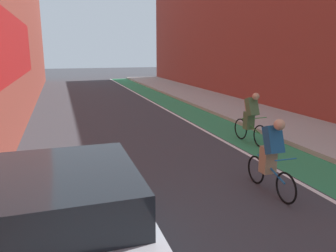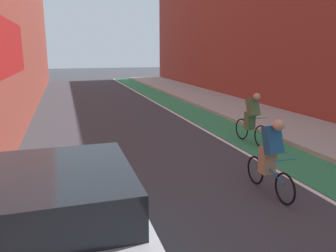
% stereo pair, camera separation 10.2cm
% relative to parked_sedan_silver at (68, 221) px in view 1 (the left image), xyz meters
% --- Properties ---
extents(ground_plane, '(92.09, 92.09, 0.00)m').
position_rel_parked_sedan_silver_xyz_m(ground_plane, '(2.80, 7.72, -0.79)').
color(ground_plane, '#38383D').
extents(bike_lane_paint, '(1.60, 41.86, 0.00)m').
position_rel_parked_sedan_silver_xyz_m(bike_lane_paint, '(5.86, 9.72, -0.79)').
color(bike_lane_paint, '#2D8451').
rests_on(bike_lane_paint, ground).
extents(lane_divider_stripe, '(0.12, 41.86, 0.00)m').
position_rel_parked_sedan_silver_xyz_m(lane_divider_stripe, '(4.96, 9.72, -0.79)').
color(lane_divider_stripe, white).
rests_on(lane_divider_stripe, ground).
extents(sidewalk_right, '(3.32, 41.86, 0.14)m').
position_rel_parked_sedan_silver_xyz_m(sidewalk_right, '(8.32, 9.72, -0.72)').
color(sidewalk_right, '#A8A59E').
rests_on(sidewalk_right, ground).
extents(building_facade_right, '(2.40, 37.86, 8.61)m').
position_rel_parked_sedan_silver_xyz_m(building_facade_right, '(11.18, 11.72, 3.52)').
color(building_facade_right, brown).
rests_on(building_facade_right, ground).
extents(parked_sedan_silver, '(1.92, 4.69, 1.53)m').
position_rel_parked_sedan_silver_xyz_m(parked_sedan_silver, '(0.00, 0.00, 0.00)').
color(parked_sedan_silver, '#9EA0A8').
rests_on(parked_sedan_silver, ground).
extents(cyclist_trailing, '(0.48, 1.67, 1.59)m').
position_rel_parked_sedan_silver_xyz_m(cyclist_trailing, '(4.00, 1.46, 0.02)').
color(cyclist_trailing, black).
rests_on(cyclist_trailing, ground).
extents(cyclist_far, '(0.48, 1.74, 1.63)m').
position_rel_parked_sedan_silver_xyz_m(cyclist_far, '(5.65, 4.90, 0.06)').
color(cyclist_far, black).
rests_on(cyclist_far, ground).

